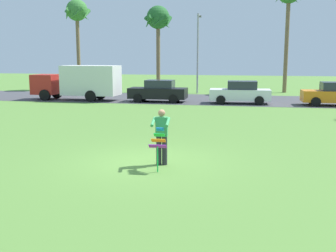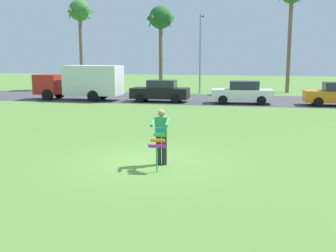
{
  "view_description": "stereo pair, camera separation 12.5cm",
  "coord_description": "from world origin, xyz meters",
  "px_view_note": "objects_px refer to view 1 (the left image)",
  "views": [
    {
      "loc": [
        3.09,
        -12.35,
        3.34
      ],
      "look_at": [
        0.49,
        0.78,
        1.05
      ],
      "focal_mm": 44.0,
      "sensor_mm": 36.0,
      "label": 1
    },
    {
      "loc": [
        3.22,
        -12.32,
        3.34
      ],
      "look_at": [
        0.49,
        0.78,
        1.05
      ],
      "focal_mm": 44.0,
      "sensor_mm": 36.0,
      "label": 2
    }
  ],
  "objects_px": {
    "palm_tree_left_near": "(77,14)",
    "streetlight_pole": "(198,48)",
    "parked_car_orange": "(335,94)",
    "parked_truck_red_cab": "(81,82)",
    "parked_car_black": "(158,91)",
    "person_kite_flyer": "(162,135)",
    "kite_held": "(158,142)",
    "palm_tree_right_near": "(158,21)",
    "parked_car_white": "(240,93)"
  },
  "relations": [
    {
      "from": "palm_tree_left_near",
      "to": "streetlight_pole",
      "type": "xyz_separation_m",
      "value": [
        12.36,
        -2.38,
        -3.39
      ]
    },
    {
      "from": "parked_car_orange",
      "to": "streetlight_pole",
      "type": "bearing_deg",
      "value": 143.55
    },
    {
      "from": "parked_car_orange",
      "to": "parked_truck_red_cab",
      "type": "bearing_deg",
      "value": -180.0
    },
    {
      "from": "parked_car_black",
      "to": "parked_car_orange",
      "type": "height_order",
      "value": "same"
    },
    {
      "from": "person_kite_flyer",
      "to": "parked_truck_red_cab",
      "type": "distance_m",
      "value": 19.94
    },
    {
      "from": "kite_held",
      "to": "palm_tree_right_near",
      "type": "relative_size",
      "value": 0.16
    },
    {
      "from": "parked_truck_red_cab",
      "to": "parked_car_black",
      "type": "height_order",
      "value": "parked_truck_red_cab"
    },
    {
      "from": "parked_car_orange",
      "to": "kite_held",
      "type": "bearing_deg",
      "value": -114.61
    },
    {
      "from": "parked_car_black",
      "to": "parked_car_orange",
      "type": "distance_m",
      "value": 12.2
    },
    {
      "from": "person_kite_flyer",
      "to": "parked_car_white",
      "type": "distance_m",
      "value": 17.38
    },
    {
      "from": "parked_truck_red_cab",
      "to": "parked_car_orange",
      "type": "relative_size",
      "value": 1.59
    },
    {
      "from": "person_kite_flyer",
      "to": "parked_truck_red_cab",
      "type": "height_order",
      "value": "parked_truck_red_cab"
    },
    {
      "from": "parked_truck_red_cab",
      "to": "person_kite_flyer",
      "type": "bearing_deg",
      "value": -60.04
    },
    {
      "from": "kite_held",
      "to": "parked_truck_red_cab",
      "type": "height_order",
      "value": "parked_truck_red_cab"
    },
    {
      "from": "kite_held",
      "to": "streetlight_pole",
      "type": "bearing_deg",
      "value": 94.6
    },
    {
      "from": "parked_car_black",
      "to": "palm_tree_right_near",
      "type": "distance_m",
      "value": 10.41
    },
    {
      "from": "parked_truck_red_cab",
      "to": "parked_car_white",
      "type": "height_order",
      "value": "parked_truck_red_cab"
    },
    {
      "from": "kite_held",
      "to": "parked_car_white",
      "type": "relative_size",
      "value": 0.29
    },
    {
      "from": "palm_tree_right_near",
      "to": "parked_car_orange",
      "type": "bearing_deg",
      "value": -31.06
    },
    {
      "from": "person_kite_flyer",
      "to": "kite_held",
      "type": "height_order",
      "value": "person_kite_flyer"
    },
    {
      "from": "palm_tree_left_near",
      "to": "streetlight_pole",
      "type": "height_order",
      "value": "palm_tree_left_near"
    },
    {
      "from": "parked_car_white",
      "to": "streetlight_pole",
      "type": "bearing_deg",
      "value": 117.74
    },
    {
      "from": "parked_truck_red_cab",
      "to": "streetlight_pole",
      "type": "relative_size",
      "value": 0.97
    },
    {
      "from": "kite_held",
      "to": "palm_tree_left_near",
      "type": "bearing_deg",
      "value": 117.32
    },
    {
      "from": "parked_car_black",
      "to": "palm_tree_left_near",
      "type": "height_order",
      "value": "palm_tree_left_near"
    },
    {
      "from": "person_kite_flyer",
      "to": "parked_car_orange",
      "type": "xyz_separation_m",
      "value": [
        8.26,
        17.27,
        -0.18
      ]
    },
    {
      "from": "parked_car_black",
      "to": "streetlight_pole",
      "type": "distance_m",
      "value": 8.46
    },
    {
      "from": "person_kite_flyer",
      "to": "parked_car_orange",
      "type": "height_order",
      "value": "person_kite_flyer"
    },
    {
      "from": "kite_held",
      "to": "parked_truck_red_cab",
      "type": "distance_m",
      "value": 20.54
    },
    {
      "from": "parked_truck_red_cab",
      "to": "palm_tree_left_near",
      "type": "xyz_separation_m",
      "value": [
        -4.41,
        9.96,
        5.98
      ]
    },
    {
      "from": "palm_tree_left_near",
      "to": "streetlight_pole",
      "type": "distance_m",
      "value": 13.03
    },
    {
      "from": "kite_held",
      "to": "palm_tree_left_near",
      "type": "xyz_separation_m",
      "value": [
        -14.41,
        27.89,
        6.54
      ]
    },
    {
      "from": "parked_car_black",
      "to": "palm_tree_left_near",
      "type": "xyz_separation_m",
      "value": [
        -10.42,
        9.96,
        6.62
      ]
    },
    {
      "from": "kite_held",
      "to": "parked_car_orange",
      "type": "relative_size",
      "value": 0.29
    },
    {
      "from": "parked_car_orange",
      "to": "palm_tree_left_near",
      "type": "distance_m",
      "value": 25.59
    },
    {
      "from": "parked_car_white",
      "to": "palm_tree_right_near",
      "type": "relative_size",
      "value": 0.54
    },
    {
      "from": "person_kite_flyer",
      "to": "kite_held",
      "type": "relative_size",
      "value": 1.4
    },
    {
      "from": "parked_car_white",
      "to": "kite_held",
      "type": "bearing_deg",
      "value": -96.16
    },
    {
      "from": "parked_truck_red_cab",
      "to": "parked_car_black",
      "type": "relative_size",
      "value": 1.6
    },
    {
      "from": "parked_car_black",
      "to": "parked_car_white",
      "type": "distance_m",
      "value": 5.92
    },
    {
      "from": "person_kite_flyer",
      "to": "parked_truck_red_cab",
      "type": "relative_size",
      "value": 0.26
    },
    {
      "from": "palm_tree_left_near",
      "to": "parked_car_black",
      "type": "bearing_deg",
      "value": -43.71
    },
    {
      "from": "streetlight_pole",
      "to": "palm_tree_right_near",
      "type": "bearing_deg",
      "value": 166.7
    },
    {
      "from": "person_kite_flyer",
      "to": "palm_tree_right_near",
      "type": "height_order",
      "value": "palm_tree_right_near"
    },
    {
      "from": "kite_held",
      "to": "streetlight_pole",
      "type": "height_order",
      "value": "streetlight_pole"
    },
    {
      "from": "parked_car_orange",
      "to": "palm_tree_right_near",
      "type": "height_order",
      "value": "palm_tree_right_near"
    },
    {
      "from": "person_kite_flyer",
      "to": "streetlight_pole",
      "type": "xyz_separation_m",
      "value": [
        -2.0,
        24.85,
        3.05
      ]
    },
    {
      "from": "person_kite_flyer",
      "to": "streetlight_pole",
      "type": "relative_size",
      "value": 0.25
    },
    {
      "from": "palm_tree_left_near",
      "to": "parked_car_orange",
      "type": "bearing_deg",
      "value": -23.77
    },
    {
      "from": "parked_car_white",
      "to": "person_kite_flyer",
      "type": "bearing_deg",
      "value": -96.55
    }
  ]
}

